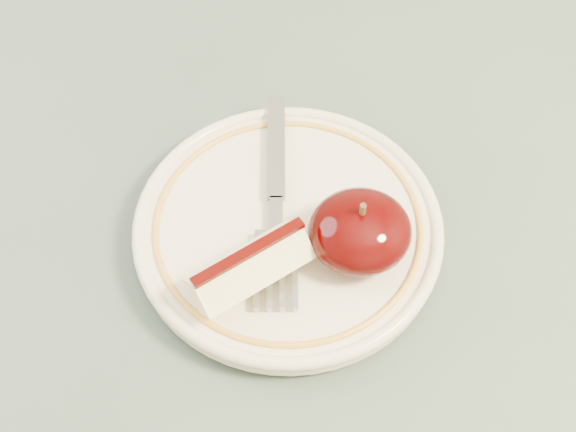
{
  "coord_description": "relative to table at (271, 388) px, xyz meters",
  "views": [
    {
      "loc": [
        -0.02,
        -0.22,
        1.2
      ],
      "look_at": [
        0.02,
        0.07,
        0.78
      ],
      "focal_mm": 50.0,
      "sensor_mm": 36.0,
      "label": 1
    }
  ],
  "objects": [
    {
      "name": "apple_wedge",
      "position": [
        -0.01,
        0.03,
        0.12
      ],
      "size": [
        0.08,
        0.06,
        0.04
      ],
      "rotation": [
        0.0,
        0.0,
        0.44
      ],
      "color": "#F3E8B3",
      "rests_on": "plate"
    },
    {
      "name": "plate",
      "position": [
        0.02,
        0.07,
        0.1
      ],
      "size": [
        0.2,
        0.2,
        0.02
      ],
      "color": "beige",
      "rests_on": "table"
    },
    {
      "name": "table",
      "position": [
        0.0,
        0.0,
        0.0
      ],
      "size": [
        0.9,
        0.9,
        0.75
      ],
      "color": "brown",
      "rests_on": "ground"
    },
    {
      "name": "fork",
      "position": [
        0.02,
        0.08,
        0.11
      ],
      "size": [
        0.04,
        0.17,
        0.0
      ],
      "rotation": [
        0.0,
        0.0,
        1.42
      ],
      "color": "#94979C",
      "rests_on": "plate"
    },
    {
      "name": "apple_half",
      "position": [
        0.06,
        0.04,
        0.13
      ],
      "size": [
        0.06,
        0.06,
        0.05
      ],
      "color": "black",
      "rests_on": "plate"
    }
  ]
}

